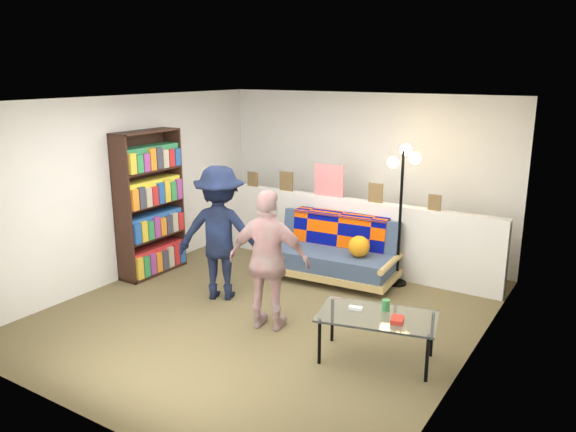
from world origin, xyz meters
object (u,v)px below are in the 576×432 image
(futon_sofa, at_px, (333,254))
(floor_lamp, at_px, (403,187))
(coffee_table, at_px, (378,318))
(bookshelf, at_px, (150,208))
(person_left, at_px, (220,233))
(person_right, at_px, (269,261))

(futon_sofa, distance_m, floor_lamp, 1.27)
(futon_sofa, relative_size, coffee_table, 1.47)
(bookshelf, relative_size, floor_lamp, 1.07)
(futon_sofa, relative_size, person_left, 1.09)
(coffee_table, bearing_deg, person_left, 169.16)
(futon_sofa, relative_size, floor_lamp, 0.98)
(bookshelf, bearing_deg, floor_lamp, 24.99)
(futon_sofa, xyz_separation_m, coffee_table, (1.37, -1.71, 0.09))
(futon_sofa, height_order, bookshelf, bookshelf)
(futon_sofa, xyz_separation_m, floor_lamp, (0.80, 0.30, 0.94))
(coffee_table, distance_m, person_right, 1.31)
(person_left, bearing_deg, floor_lamp, -162.15)
(floor_lamp, xyz_separation_m, person_right, (-0.69, -1.97, -0.53))
(floor_lamp, bearing_deg, person_right, -109.40)
(futon_sofa, xyz_separation_m, bookshelf, (-2.21, -1.10, 0.56))
(person_left, bearing_deg, coffee_table, 143.61)
(futon_sofa, bearing_deg, bookshelf, -153.48)
(futon_sofa, distance_m, person_left, 1.61)
(futon_sofa, bearing_deg, floor_lamp, 20.54)
(floor_lamp, bearing_deg, coffee_table, -74.02)
(futon_sofa, xyz_separation_m, person_right, (0.10, -1.67, 0.42))
(coffee_table, xyz_separation_m, floor_lamp, (-0.57, 2.01, 0.86))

